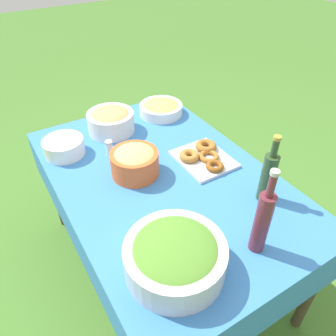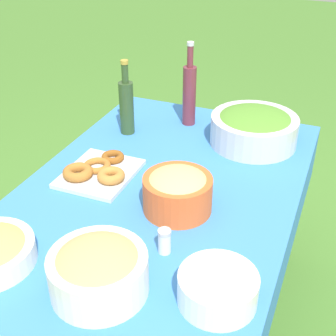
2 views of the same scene
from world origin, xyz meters
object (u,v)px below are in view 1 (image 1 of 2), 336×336
salad_bowl (175,256)px  pasta_bowl (135,161)px  donut_platter (203,156)px  bread_bowl (111,120)px  fruit_bowl (161,108)px  olive_oil_bottle (268,176)px  wine_bottle (262,220)px  plate_stack (64,147)px

salad_bowl → pasta_bowl: same height
donut_platter → bread_bowl: size_ratio=1.16×
salad_bowl → fruit_bowl: size_ratio=1.35×
donut_platter → fruit_bowl: fruit_bowl is taller
salad_bowl → donut_platter: 0.65m
pasta_bowl → bread_bowl: 0.41m
olive_oil_bottle → wine_bottle: wine_bottle is taller
donut_platter → plate_stack: (0.41, 0.57, 0.02)m
salad_bowl → fruit_bowl: 1.10m
plate_stack → olive_oil_bottle: (-0.77, -0.63, 0.08)m
bread_bowl → fruit_bowl: 0.34m
salad_bowl → pasta_bowl: (0.54, -0.12, 0.00)m
olive_oil_bottle → fruit_bowl: 0.87m
wine_bottle → donut_platter: bearing=-15.9°
pasta_bowl → olive_oil_bottle: olive_oil_bottle is taller
salad_bowl → olive_oil_bottle: 0.53m
donut_platter → wine_bottle: 0.57m
fruit_bowl → olive_oil_bottle: bearing=-179.9°
bread_bowl → plate_stack: bearing=105.0°
wine_bottle → olive_oil_bottle: bearing=-49.5°
salad_bowl → donut_platter: bearing=-44.9°
pasta_bowl → plate_stack: bearing=35.5°
donut_platter → olive_oil_bottle: size_ratio=0.94×
fruit_bowl → donut_platter: bearing=173.7°
donut_platter → salad_bowl: bearing=135.1°
salad_bowl → fruit_bowl: salad_bowl is taller
plate_stack → bread_bowl: (0.08, -0.29, 0.03)m
salad_bowl → plate_stack: size_ratio=1.72×
salad_bowl → fruit_bowl: bearing=-27.9°
salad_bowl → olive_oil_bottle: bearing=-78.7°
olive_oil_bottle → wine_bottle: size_ratio=0.87×
wine_bottle → pasta_bowl: bearing=16.6°
donut_platter → wine_bottle: size_ratio=0.82×
olive_oil_bottle → fruit_bowl: olive_oil_bottle is taller
donut_platter → plate_stack: size_ratio=1.46×
pasta_bowl → fruit_bowl: size_ratio=0.87×
salad_bowl → olive_oil_bottle: olive_oil_bottle is taller
bread_bowl → fruit_bowl: size_ratio=0.99×
bread_bowl → olive_oil_bottle: bearing=-158.3°
salad_bowl → bread_bowl: size_ratio=1.36×
plate_stack → bread_bowl: bread_bowl is taller
pasta_bowl → wine_bottle: (-0.62, -0.18, 0.07)m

